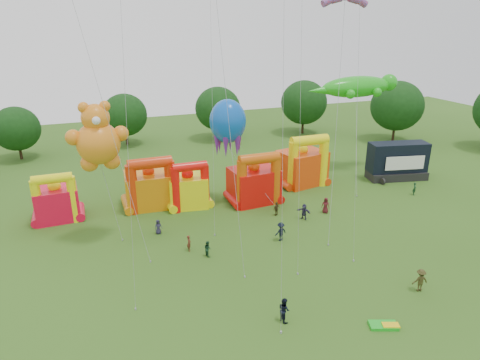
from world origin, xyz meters
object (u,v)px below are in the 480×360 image
object	(u,v)px
bouncy_castle_0	(57,201)
bouncy_castle_2	(189,189)
stage_trailer	(397,161)
teddy_bear_kite	(100,147)
spectator_4	(276,209)
gecko_kite	(357,131)
octopus_kite	(242,156)
spectator_0	(158,227)

from	to	relation	value
bouncy_castle_0	bouncy_castle_2	distance (m)	14.50
stage_trailer	teddy_bear_kite	distance (m)	39.80
bouncy_castle_2	stage_trailer	bearing A→B (deg)	-1.50
teddy_bear_kite	spectator_4	bearing A→B (deg)	-2.94
teddy_bear_kite	gecko_kite	distance (m)	33.74
teddy_bear_kite	stage_trailer	bearing A→B (deg)	6.20
stage_trailer	bouncy_castle_0	bearing A→B (deg)	177.04
bouncy_castle_0	spectator_4	bearing A→B (deg)	-17.85
bouncy_castle_0	octopus_kite	xyz separation A→B (m)	(20.66, -2.91, 3.79)
bouncy_castle_2	spectator_4	size ratio (longest dim) A/B	3.59
bouncy_castle_2	stage_trailer	xyz separation A→B (m)	(29.44, -0.77, 0.26)
bouncy_castle_0	spectator_0	bearing A→B (deg)	-36.55
bouncy_castle_2	spectator_0	bearing A→B (deg)	-129.54
teddy_bear_kite	bouncy_castle_2	bearing A→B (deg)	27.80
gecko_kite	spectator_4	distance (m)	17.59
bouncy_castle_0	stage_trailer	xyz separation A→B (m)	(43.86, -2.27, 0.29)
bouncy_castle_2	teddy_bear_kite	world-z (taller)	teddy_bear_kite
gecko_kite	octopus_kite	bearing A→B (deg)	-171.71
stage_trailer	octopus_kite	xyz separation A→B (m)	(-23.21, -0.64, 3.50)
spectator_4	bouncy_castle_0	bearing A→B (deg)	-42.27
bouncy_castle_0	stage_trailer	size ratio (longest dim) A/B	0.68
bouncy_castle_2	octopus_kite	world-z (taller)	octopus_kite
bouncy_castle_2	octopus_kite	bearing A→B (deg)	-12.73
bouncy_castle_0	spectator_4	size ratio (longest dim) A/B	3.53
stage_trailer	teddy_bear_kite	size ratio (longest dim) A/B	0.60
teddy_bear_kite	gecko_kite	bearing A→B (deg)	10.49
stage_trailer	spectator_0	world-z (taller)	stage_trailer
bouncy_castle_0	bouncy_castle_2	xyz separation A→B (m)	(14.42, -1.50, 0.03)
octopus_kite	gecko_kite	bearing A→B (deg)	8.29
gecko_kite	spectator_4	bearing A→B (deg)	-154.74
bouncy_castle_2	stage_trailer	world-z (taller)	bouncy_castle_2
bouncy_castle_2	spectator_4	world-z (taller)	bouncy_castle_2
teddy_bear_kite	spectator_4	world-z (taller)	teddy_bear_kite
gecko_kite	spectator_0	bearing A→B (deg)	-166.44
teddy_bear_kite	spectator_0	bearing A→B (deg)	-8.41
octopus_kite	spectator_4	size ratio (longest dim) A/B	7.74
bouncy_castle_0	teddy_bear_kite	world-z (taller)	teddy_bear_kite
bouncy_castle_2	gecko_kite	distance (m)	24.05
spectator_0	bouncy_castle_0	bearing A→B (deg)	133.10
stage_trailer	spectator_4	distance (m)	21.50
gecko_kite	teddy_bear_kite	bearing A→B (deg)	-169.51
gecko_kite	spectator_0	size ratio (longest dim) A/B	9.15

